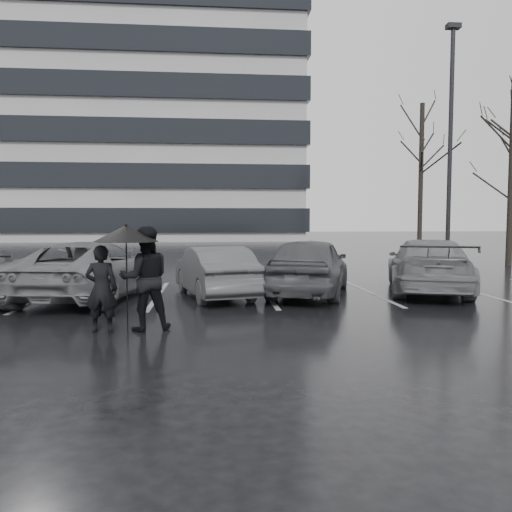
{
  "coord_description": "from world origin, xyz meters",
  "views": [
    {
      "loc": [
        -0.83,
        -10.44,
        1.9
      ],
      "look_at": [
        0.2,
        1.0,
        1.1
      ],
      "focal_mm": 35.0,
      "sensor_mm": 36.0,
      "label": 1
    }
  ],
  "objects_px": {
    "car_west_a": "(214,271)",
    "lamp_post": "(450,162)",
    "car_east": "(428,266)",
    "pedestrian_left": "(101,289)",
    "car_main": "(309,266)",
    "car_west_b": "(90,270)",
    "tree_north": "(421,180)",
    "tree_ne": "(511,190)",
    "pedestrian_right": "(145,278)",
    "tree_east": "(512,172)"
  },
  "relations": [
    {
      "from": "car_west_a",
      "to": "lamp_post",
      "type": "xyz_separation_m",
      "value": [
        8.39,
        4.65,
        3.38
      ]
    },
    {
      "from": "car_east",
      "to": "pedestrian_left",
      "type": "height_order",
      "value": "pedestrian_left"
    },
    {
      "from": "car_main",
      "to": "car_east",
      "type": "relative_size",
      "value": 0.9
    },
    {
      "from": "pedestrian_left",
      "to": "car_west_b",
      "type": "bearing_deg",
      "value": -70.35
    },
    {
      "from": "car_west_a",
      "to": "car_west_b",
      "type": "bearing_deg",
      "value": -13.7
    },
    {
      "from": "tree_north",
      "to": "car_east",
      "type": "bearing_deg",
      "value": -112.48
    },
    {
      "from": "tree_ne",
      "to": "tree_north",
      "type": "xyz_separation_m",
      "value": [
        -3.5,
        3.0,
        0.75
      ]
    },
    {
      "from": "tree_north",
      "to": "lamp_post",
      "type": "bearing_deg",
      "value": -108.19
    },
    {
      "from": "car_west_b",
      "to": "car_east",
      "type": "height_order",
      "value": "car_east"
    },
    {
      "from": "pedestrian_right",
      "to": "lamp_post",
      "type": "bearing_deg",
      "value": -151.11
    },
    {
      "from": "car_main",
      "to": "tree_north",
      "type": "relative_size",
      "value": 0.52
    },
    {
      "from": "car_west_b",
      "to": "pedestrian_right",
      "type": "height_order",
      "value": "pedestrian_right"
    },
    {
      "from": "tree_east",
      "to": "lamp_post",
      "type": "bearing_deg",
      "value": -143.39
    },
    {
      "from": "car_west_b",
      "to": "car_east",
      "type": "distance_m",
      "value": 8.77
    },
    {
      "from": "car_west_b",
      "to": "lamp_post",
      "type": "relative_size",
      "value": 0.58
    },
    {
      "from": "car_east",
      "to": "lamp_post",
      "type": "distance_m",
      "value": 6.1
    },
    {
      "from": "car_west_a",
      "to": "car_west_b",
      "type": "relative_size",
      "value": 0.76
    },
    {
      "from": "lamp_post",
      "to": "car_west_b",
      "type": "bearing_deg",
      "value": -157.89
    },
    {
      "from": "pedestrian_right",
      "to": "car_east",
      "type": "bearing_deg",
      "value": -161.99
    },
    {
      "from": "tree_ne",
      "to": "tree_north",
      "type": "bearing_deg",
      "value": 139.4
    },
    {
      "from": "car_main",
      "to": "tree_north",
      "type": "distance_m",
      "value": 17.83
    },
    {
      "from": "car_west_a",
      "to": "pedestrian_right",
      "type": "distance_m",
      "value": 3.99
    },
    {
      "from": "car_west_b",
      "to": "pedestrian_right",
      "type": "relative_size",
      "value": 2.79
    },
    {
      "from": "lamp_post",
      "to": "pedestrian_left",
      "type": "bearing_deg",
      "value": -140.42
    },
    {
      "from": "car_west_b",
      "to": "tree_north",
      "type": "bearing_deg",
      "value": -125.42
    },
    {
      "from": "pedestrian_left",
      "to": "tree_north",
      "type": "height_order",
      "value": "tree_north"
    },
    {
      "from": "lamp_post",
      "to": "tree_east",
      "type": "height_order",
      "value": "lamp_post"
    },
    {
      "from": "car_main",
      "to": "lamp_post",
      "type": "relative_size",
      "value": 0.51
    },
    {
      "from": "car_main",
      "to": "car_west_b",
      "type": "distance_m",
      "value": 5.51
    },
    {
      "from": "car_west_b",
      "to": "tree_east",
      "type": "height_order",
      "value": "tree_east"
    },
    {
      "from": "pedestrian_right",
      "to": "tree_east",
      "type": "relative_size",
      "value": 0.23
    },
    {
      "from": "car_west_a",
      "to": "tree_north",
      "type": "relative_size",
      "value": 0.46
    },
    {
      "from": "car_west_b",
      "to": "lamp_post",
      "type": "height_order",
      "value": "lamp_post"
    },
    {
      "from": "car_main",
      "to": "car_east",
      "type": "height_order",
      "value": "car_main"
    },
    {
      "from": "pedestrian_left",
      "to": "pedestrian_right",
      "type": "distance_m",
      "value": 0.75
    },
    {
      "from": "tree_east",
      "to": "tree_ne",
      "type": "bearing_deg",
      "value": 57.99
    },
    {
      "from": "car_west_a",
      "to": "tree_east",
      "type": "distance_m",
      "value": 15.37
    },
    {
      "from": "car_west_a",
      "to": "car_west_b",
      "type": "xyz_separation_m",
      "value": [
        -3.05,
        -0.0,
        0.07
      ]
    },
    {
      "from": "car_main",
      "to": "lamp_post",
      "type": "xyz_separation_m",
      "value": [
        5.94,
        4.55,
        3.26
      ]
    },
    {
      "from": "tree_north",
      "to": "tree_ne",
      "type": "bearing_deg",
      "value": -40.6
    },
    {
      "from": "lamp_post",
      "to": "pedestrian_right",
      "type": "bearing_deg",
      "value": -138.75
    },
    {
      "from": "car_west_b",
      "to": "tree_east",
      "type": "xyz_separation_m",
      "value": [
        15.81,
        7.89,
        3.3
      ]
    },
    {
      "from": "tree_north",
      "to": "car_west_b",
      "type": "bearing_deg",
      "value": -134.84
    },
    {
      "from": "car_west_a",
      "to": "pedestrian_right",
      "type": "bearing_deg",
      "value": 58.34
    },
    {
      "from": "car_east",
      "to": "pedestrian_right",
      "type": "relative_size",
      "value": 2.71
    },
    {
      "from": "pedestrian_left",
      "to": "tree_ne",
      "type": "xyz_separation_m",
      "value": [
        17.21,
        15.79,
        2.75
      ]
    },
    {
      "from": "car_west_a",
      "to": "pedestrian_left",
      "type": "height_order",
      "value": "pedestrian_left"
    },
    {
      "from": "car_main",
      "to": "pedestrian_left",
      "type": "distance_m",
      "value": 5.94
    },
    {
      "from": "car_west_a",
      "to": "pedestrian_left",
      "type": "relative_size",
      "value": 2.58
    },
    {
      "from": "tree_ne",
      "to": "lamp_post",
      "type": "bearing_deg",
      "value": -133.47
    }
  ]
}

